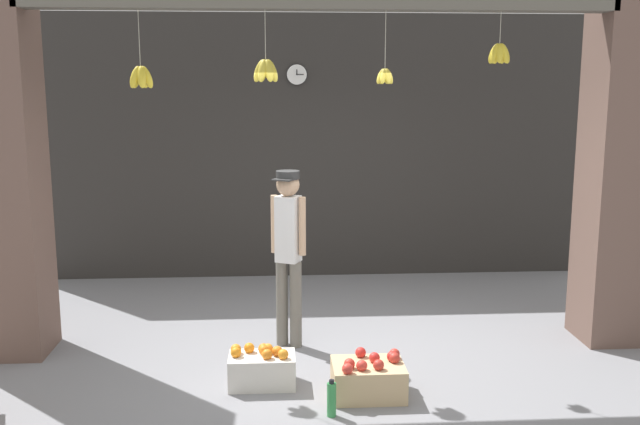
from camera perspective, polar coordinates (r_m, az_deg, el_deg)
ground_plane at (r=6.51m, az=0.24°, el=-11.43°), size 60.00×60.00×0.00m
shop_back_wall at (r=8.91m, az=-0.99°, el=5.22°), size 6.93×0.12×3.25m
shop_pillar_right at (r=7.16m, az=23.22°, el=3.17°), size 0.70×0.60×3.25m
storefront_awning at (r=6.21m, az=0.14°, el=16.63°), size 5.03×0.30×0.90m
shopkeeper at (r=6.49m, az=-2.55°, el=-2.57°), size 0.31×0.30×1.64m
fruit_crate_oranges at (r=5.89m, az=-4.67°, el=-12.31°), size 0.54×0.33×0.33m
fruit_crate_apples at (r=5.72m, az=3.90°, el=-13.07°), size 0.56×0.43×0.34m
water_bottle at (r=5.38m, az=0.93°, el=-14.71°), size 0.07×0.07×0.28m
wall_clock at (r=8.79m, az=-1.87°, el=10.97°), size 0.26×0.03×0.26m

